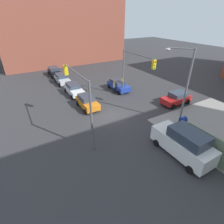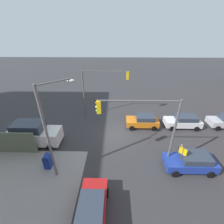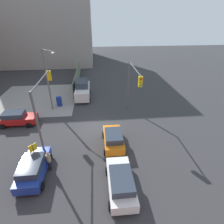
{
  "view_description": "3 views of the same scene",
  "coord_description": "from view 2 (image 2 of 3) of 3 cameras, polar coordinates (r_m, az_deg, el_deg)",
  "views": [
    {
      "loc": [
        15.77,
        -9.12,
        10.7
      ],
      "look_at": [
        1.65,
        -0.92,
        1.49
      ],
      "focal_mm": 28.0,
      "sensor_mm": 36.0,
      "label": 1
    },
    {
      "loc": [
        0.29,
        14.44,
        10.8
      ],
      "look_at": [
        0.63,
        -1.78,
        2.05
      ],
      "focal_mm": 24.0,
      "sensor_mm": 36.0,
      "label": 2
    },
    {
      "loc": [
        -16.79,
        -0.31,
        11.31
      ],
      "look_at": [
        0.92,
        -2.02,
        1.47
      ],
      "focal_mm": 28.0,
      "sensor_mm": 36.0,
      "label": 3
    }
  ],
  "objects": [
    {
      "name": "ground_plane",
      "position": [
        18.03,
        1.91,
        -8.46
      ],
      "size": [
        120.0,
        120.0,
        0.0
      ],
      "primitive_type": "plane",
      "color": "#333335"
    },
    {
      "name": "warning_sign_two_way",
      "position": [
        14.35,
        25.09,
        -14.63
      ],
      "size": [
        0.48,
        0.48,
        2.4
      ],
      "color": "#4C4C4C",
      "rests_on": "ground"
    },
    {
      "name": "pedestrian_crossing",
      "position": [
        15.72,
        24.39,
        -13.53
      ],
      "size": [
        0.36,
        0.36,
        1.82
      ],
      "rotation": [
        0.0,
        0.0,
        1.77
      ],
      "color": "#9E937A",
      "rests_on": "ground"
    },
    {
      "name": "traffic_signal_se_corner",
      "position": [
        19.99,
        -4.18,
        10.42
      ],
      "size": [
        6.15,
        0.36,
        6.5
      ],
      "color": "#59595B",
      "rests_on": "ground"
    },
    {
      "name": "sedan_orange",
      "position": [
        19.33,
        11.65,
        -3.32
      ],
      "size": [
        3.98,
        2.02,
        1.62
      ],
      "color": "orange",
      "rests_on": "ground"
    },
    {
      "name": "mailbox_blue",
      "position": [
        14.99,
        -23.42,
        -16.64
      ],
      "size": [
        0.56,
        0.64,
        1.43
      ],
      "color": "navy",
      "rests_on": "ground"
    },
    {
      "name": "traffic_signal_nw_corner",
      "position": [
        11.9,
        12.37,
        -3.33
      ],
      "size": [
        6.34,
        0.36,
        6.5
      ],
      "color": "#59595B",
      "rests_on": "ground"
    },
    {
      "name": "van_white_delivery",
      "position": [
        18.0,
        -27.74,
        -7.31
      ],
      "size": [
        5.4,
        2.32,
        2.62
      ],
      "color": "white",
      "rests_on": "ground"
    },
    {
      "name": "street_lamp_corner",
      "position": [
        11.73,
        -22.38,
        -5.4
      ],
      "size": [
        2.16,
        1.89,
        8.0
      ],
      "color": "slate",
      "rests_on": "ground"
    },
    {
      "name": "hatchback_white",
      "position": [
        20.88,
        25.47,
        -3.18
      ],
      "size": [
        4.37,
        2.02,
        1.62
      ],
      "color": "white",
      "rests_on": "ground"
    },
    {
      "name": "sedan_red",
      "position": [
        11.39,
        -7.79,
        -33.05
      ],
      "size": [
        2.02,
        4.17,
        1.62
      ],
      "color": "#B21919",
      "rests_on": "ground"
    },
    {
      "name": "hatchback_blue",
      "position": [
        15.32,
        27.83,
        -16.31
      ],
      "size": [
        4.29,
        2.02,
        1.62
      ],
      "color": "#1E389E",
      "rests_on": "ground"
    }
  ]
}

